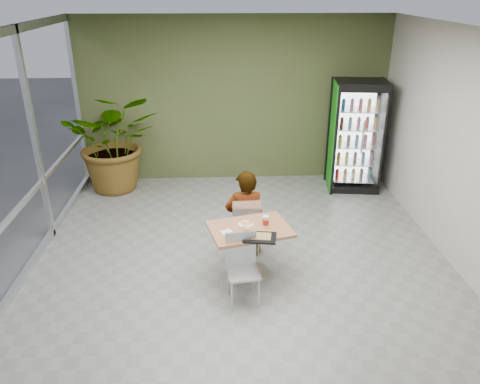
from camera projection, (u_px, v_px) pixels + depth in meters
name	position (u px, v px, depth m)	size (l,w,h in m)	color
ground	(243.00, 271.00, 6.56)	(7.00, 7.00, 0.00)	gray
room_envelope	(243.00, 164.00, 5.91)	(6.00, 7.00, 3.20)	beige
storefront_frame	(1.00, 169.00, 5.78)	(0.10, 7.00, 3.20)	silver
dining_table	(250.00, 242.00, 6.24)	(1.19, 0.96, 0.75)	#AB6C49
chair_far	(246.00, 222.00, 6.77)	(0.43, 0.44, 0.92)	silver
chair_near	(242.00, 262.00, 5.83)	(0.44, 0.44, 0.89)	silver
seated_woman	(245.00, 222.00, 6.83)	(0.59, 0.38, 1.61)	black
pizza_plate	(246.00, 224.00, 6.23)	(0.29, 0.27, 0.03)	white
soda_cup	(266.00, 221.00, 6.16)	(0.09, 0.09, 0.15)	white
napkin_stack	(227.00, 233.00, 6.01)	(0.14, 0.14, 0.02)	white
cafeteria_tray	(260.00, 238.00, 5.90)	(0.41, 0.30, 0.02)	black
beverage_fridge	(356.00, 136.00, 8.85)	(1.04, 0.84, 2.09)	black
potted_plant	(115.00, 141.00, 8.85)	(1.73, 1.49, 1.92)	#396F2C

